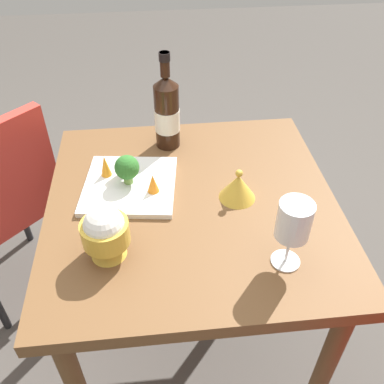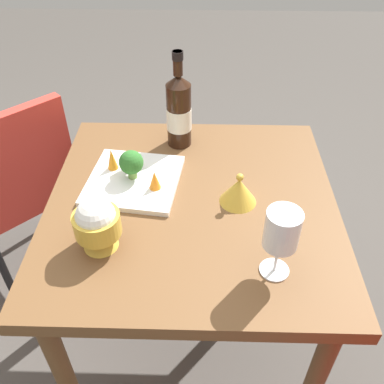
% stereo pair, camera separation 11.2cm
% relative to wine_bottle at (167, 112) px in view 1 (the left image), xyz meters
% --- Properties ---
extents(ground_plane, '(8.00, 8.00, 0.00)m').
position_rel_wine_bottle_xyz_m(ground_plane, '(-0.05, 0.27, -0.87)').
color(ground_plane, '#4C4742').
extents(dining_table, '(0.78, 0.78, 0.76)m').
position_rel_wine_bottle_xyz_m(dining_table, '(-0.05, 0.27, -0.22)').
color(dining_table, brown).
rests_on(dining_table, ground_plane).
extents(wine_bottle, '(0.08, 0.08, 0.30)m').
position_rel_wine_bottle_xyz_m(wine_bottle, '(0.00, 0.00, 0.00)').
color(wine_bottle, black).
rests_on(wine_bottle, dining_table).
extents(wine_glass, '(0.08, 0.08, 0.18)m').
position_rel_wine_bottle_xyz_m(wine_glass, '(-0.24, 0.51, 0.01)').
color(wine_glass, white).
rests_on(wine_glass, dining_table).
extents(rice_bowl, '(0.11, 0.11, 0.14)m').
position_rel_wine_bottle_xyz_m(rice_bowl, '(0.17, 0.44, -0.04)').
color(rice_bowl, gold).
rests_on(rice_bowl, dining_table).
extents(rice_bowl_lid, '(0.10, 0.10, 0.09)m').
position_rel_wine_bottle_xyz_m(rice_bowl_lid, '(-0.17, 0.27, -0.08)').
color(rice_bowl_lid, gold).
rests_on(rice_bowl_lid, dining_table).
extents(serving_plate, '(0.28, 0.28, 0.02)m').
position_rel_wine_bottle_xyz_m(serving_plate, '(0.12, 0.20, -0.11)').
color(serving_plate, white).
rests_on(serving_plate, dining_table).
extents(broccoli_floret, '(0.07, 0.07, 0.09)m').
position_rel_wine_bottle_xyz_m(broccoli_floret, '(0.12, 0.20, -0.05)').
color(broccoli_floret, '#729E4C').
rests_on(broccoli_floret, serving_plate).
extents(carrot_garnish_left, '(0.03, 0.03, 0.05)m').
position_rel_wine_bottle_xyz_m(carrot_garnish_left, '(0.05, 0.24, -0.07)').
color(carrot_garnish_left, orange).
rests_on(carrot_garnish_left, serving_plate).
extents(carrot_garnish_right, '(0.03, 0.03, 0.07)m').
position_rel_wine_bottle_xyz_m(carrot_garnish_right, '(0.18, 0.16, -0.07)').
color(carrot_garnish_right, orange).
rests_on(carrot_garnish_right, serving_plate).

